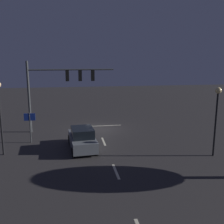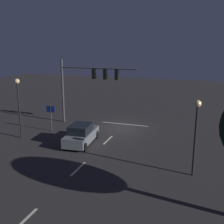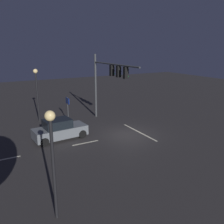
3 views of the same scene
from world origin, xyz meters
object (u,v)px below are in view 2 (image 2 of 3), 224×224
(street_lamp_left_kerb, at_px, (196,124))
(street_lamp_right_kerb, at_px, (18,97))
(route_sign, at_px, (51,113))
(car_approaching, at_px, (81,135))
(traffic_signal_assembly, at_px, (88,80))

(street_lamp_left_kerb, height_order, street_lamp_right_kerb, street_lamp_right_kerb)
(street_lamp_right_kerb, bearing_deg, route_sign, -121.54)
(street_lamp_right_kerb, distance_m, route_sign, 3.53)
(car_approaching, height_order, street_lamp_left_kerb, street_lamp_left_kerb)
(car_approaching, bearing_deg, street_lamp_left_kerb, 162.06)
(street_lamp_right_kerb, bearing_deg, street_lamp_left_kerb, 170.15)
(traffic_signal_assembly, height_order, route_sign, traffic_signal_assembly)
(car_approaching, bearing_deg, route_sign, -27.53)
(street_lamp_left_kerb, bearing_deg, traffic_signal_assembly, -37.85)
(route_sign, bearing_deg, street_lamp_left_kerb, 158.94)
(traffic_signal_assembly, xyz_separation_m, street_lamp_left_kerb, (-10.92, 8.48, -1.21))
(car_approaching, relative_size, route_sign, 1.77)
(traffic_signal_assembly, height_order, street_lamp_right_kerb, traffic_signal_assembly)
(street_lamp_left_kerb, bearing_deg, street_lamp_right_kerb, -9.85)
(car_approaching, distance_m, street_lamp_right_kerb, 6.42)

